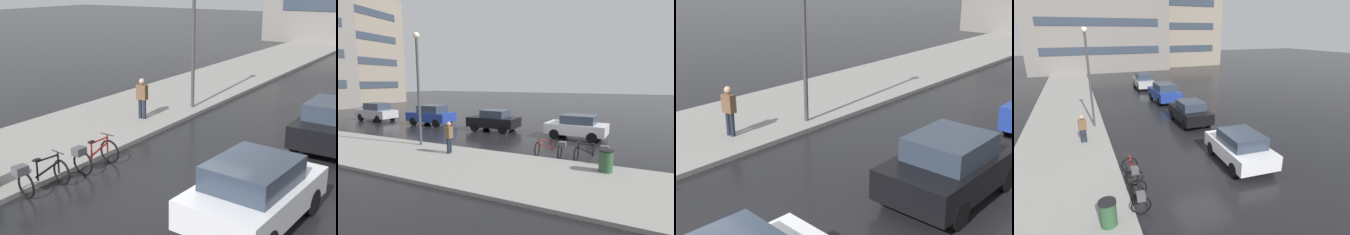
# 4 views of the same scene
# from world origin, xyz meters

# --- Properties ---
(sidewalk_kerb) EXTENTS (4.80, 60.00, 0.14)m
(sidewalk_kerb) POSITION_xyz_m (-6.00, 10.00, 0.07)
(sidewalk_kerb) COLOR gray
(sidewalk_kerb) RESTS_ON ground
(car_black) EXTENTS (1.93, 3.73, 1.56)m
(car_black) POSITION_xyz_m (1.95, 5.82, 0.79)
(car_black) COLOR black
(car_black) RESTS_ON ground
(pedestrian) EXTENTS (0.42, 0.28, 1.71)m
(pedestrian) POSITION_xyz_m (-4.93, 4.66, 0.96)
(pedestrian) COLOR #1E2333
(pedestrian) RESTS_ON ground
(streetlamp) EXTENTS (0.35, 0.35, 6.23)m
(streetlamp) POSITION_xyz_m (-4.20, 7.18, 3.78)
(streetlamp) COLOR #424247
(streetlamp) RESTS_ON ground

